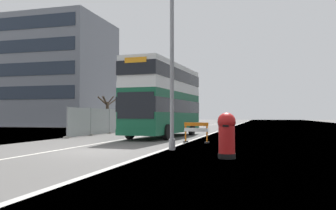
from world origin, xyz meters
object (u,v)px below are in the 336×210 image
lamppost_foreground (172,62)px  car_receding_mid (184,119)px  roadworks_barrier (196,130)px  double_decker_bus (165,99)px  car_oncoming_near (177,120)px  red_pillar_postbox (227,133)px

lamppost_foreground → car_receding_mid: bearing=101.8°
roadworks_barrier → double_decker_bus: bearing=123.4°
double_decker_bus → car_oncoming_near: bearing=101.0°
double_decker_bus → car_receding_mid: size_ratio=2.51×
car_oncoming_near → double_decker_bus: bearing=-79.0°
red_pillar_postbox → car_oncoming_near: bearing=107.2°
red_pillar_postbox → car_receding_mid: car_receding_mid is taller
car_receding_mid → roadworks_barrier: bearing=-76.1°
double_decker_bus → lamppost_foreground: (3.03, -9.47, 1.16)m
car_oncoming_near → lamppost_foreground: bearing=-76.6°
red_pillar_postbox → car_receding_mid: bearing=104.9°
car_oncoming_near → roadworks_barrier: bearing=-73.5°
red_pillar_postbox → car_oncoming_near: car_oncoming_near is taller
lamppost_foreground → roadworks_barrier: (0.25, 4.50, -3.23)m
red_pillar_postbox → roadworks_barrier: 7.37m
lamppost_foreground → roadworks_barrier: 5.54m
lamppost_foreground → roadworks_barrier: lamppost_foreground is taller
lamppost_foreground → car_receding_mid: 35.53m
lamppost_foreground → car_receding_mid: size_ratio=1.99×
car_oncoming_near → car_receding_mid: bearing=95.8°
double_decker_bus → roadworks_barrier: size_ratio=7.03×
double_decker_bus → car_oncoming_near: (-3.41, 17.54, -1.69)m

